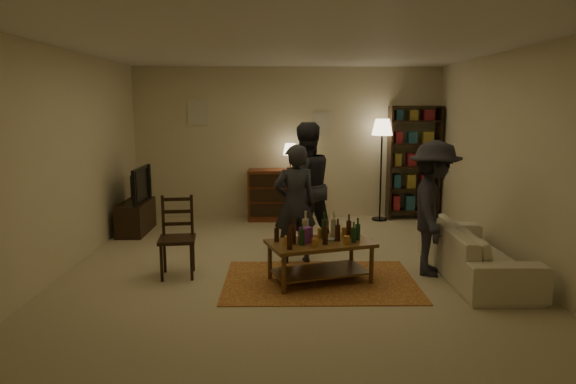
{
  "coord_description": "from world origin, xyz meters",
  "views": [
    {
      "loc": [
        -0.11,
        -6.29,
        2.01
      ],
      "look_at": [
        -0.03,
        0.1,
        0.94
      ],
      "focal_mm": 32.0,
      "sensor_mm": 36.0,
      "label": 1
    }
  ],
  "objects_px": {
    "bookshelf": "(413,162)",
    "person_right": "(305,186)",
    "sofa": "(475,251)",
    "person_left": "(295,204)",
    "tv_stand": "(136,209)",
    "dresser": "(277,193)",
    "person_by_sofa": "(433,208)",
    "coffee_table": "(320,246)",
    "dining_chair": "(177,233)",
    "floor_lamp": "(382,134)"
  },
  "relations": [
    {
      "from": "bookshelf",
      "to": "person_right",
      "type": "relative_size",
      "value": 1.12
    },
    {
      "from": "sofa",
      "to": "person_left",
      "type": "xyz_separation_m",
      "value": [
        -2.14,
        0.54,
        0.46
      ]
    },
    {
      "from": "tv_stand",
      "to": "bookshelf",
      "type": "xyz_separation_m",
      "value": [
        4.69,
        0.98,
        0.65
      ]
    },
    {
      "from": "dresser",
      "to": "bookshelf",
      "type": "distance_m",
      "value": 2.5
    },
    {
      "from": "sofa",
      "to": "person_by_sofa",
      "type": "distance_m",
      "value": 0.71
    },
    {
      "from": "person_left",
      "to": "person_by_sofa",
      "type": "distance_m",
      "value": 1.7
    },
    {
      "from": "coffee_table",
      "to": "dresser",
      "type": "relative_size",
      "value": 0.96
    },
    {
      "from": "dresser",
      "to": "person_by_sofa",
      "type": "xyz_separation_m",
      "value": [
        1.89,
        -3.03,
        0.33
      ]
    },
    {
      "from": "person_right",
      "to": "bookshelf",
      "type": "bearing_deg",
      "value": -159.17
    },
    {
      "from": "dining_chair",
      "to": "floor_lamp",
      "type": "relative_size",
      "value": 0.55
    },
    {
      "from": "person_left",
      "to": "dining_chair",
      "type": "bearing_deg",
      "value": 5.07
    },
    {
      "from": "dresser",
      "to": "person_by_sofa",
      "type": "distance_m",
      "value": 3.59
    },
    {
      "from": "dining_chair",
      "to": "person_right",
      "type": "distance_m",
      "value": 1.99
    },
    {
      "from": "tv_stand",
      "to": "person_left",
      "type": "height_order",
      "value": "person_left"
    },
    {
      "from": "bookshelf",
      "to": "person_by_sofa",
      "type": "xyz_separation_m",
      "value": [
        -0.55,
        -3.1,
        -0.23
      ]
    },
    {
      "from": "person_by_sofa",
      "to": "dining_chair",
      "type": "bearing_deg",
      "value": 105.73
    },
    {
      "from": "bookshelf",
      "to": "tv_stand",
      "type": "bearing_deg",
      "value": -168.2
    },
    {
      "from": "coffee_table",
      "to": "dining_chair",
      "type": "xyz_separation_m",
      "value": [
        -1.68,
        0.28,
        0.09
      ]
    },
    {
      "from": "sofa",
      "to": "person_right",
      "type": "bearing_deg",
      "value": 57.91
    },
    {
      "from": "sofa",
      "to": "dining_chair",
      "type": "bearing_deg",
      "value": 88.76
    },
    {
      "from": "bookshelf",
      "to": "person_right",
      "type": "bearing_deg",
      "value": -136.33
    },
    {
      "from": "dining_chair",
      "to": "tv_stand",
      "type": "xyz_separation_m",
      "value": [
        -1.09,
        2.12,
        -0.13
      ]
    },
    {
      "from": "sofa",
      "to": "person_right",
      "type": "xyz_separation_m",
      "value": [
        -1.98,
        1.24,
        0.59
      ]
    },
    {
      "from": "coffee_table",
      "to": "bookshelf",
      "type": "height_order",
      "value": "bookshelf"
    },
    {
      "from": "dresser",
      "to": "bookshelf",
      "type": "height_order",
      "value": "bookshelf"
    },
    {
      "from": "dining_chair",
      "to": "bookshelf",
      "type": "distance_m",
      "value": 4.78
    },
    {
      "from": "bookshelf",
      "to": "person_left",
      "type": "relative_size",
      "value": 1.31
    },
    {
      "from": "sofa",
      "to": "person_by_sofa",
      "type": "bearing_deg",
      "value": 81.07
    },
    {
      "from": "person_by_sofa",
      "to": "floor_lamp",
      "type": "bearing_deg",
      "value": 16.77
    },
    {
      "from": "dresser",
      "to": "sofa",
      "type": "xyz_separation_m",
      "value": [
        2.39,
        -3.11,
        -0.17
      ]
    },
    {
      "from": "dresser",
      "to": "person_right",
      "type": "relative_size",
      "value": 0.76
    },
    {
      "from": "bookshelf",
      "to": "dining_chair",
      "type": "bearing_deg",
      "value": -139.23
    },
    {
      "from": "floor_lamp",
      "to": "sofa",
      "type": "bearing_deg",
      "value": -79.68
    },
    {
      "from": "tv_stand",
      "to": "floor_lamp",
      "type": "relative_size",
      "value": 0.59
    },
    {
      "from": "bookshelf",
      "to": "person_right",
      "type": "xyz_separation_m",
      "value": [
        -2.03,
        -1.94,
        -0.14
      ]
    },
    {
      "from": "person_left",
      "to": "person_by_sofa",
      "type": "xyz_separation_m",
      "value": [
        1.64,
        -0.46,
        0.04
      ]
    },
    {
      "from": "dresser",
      "to": "sofa",
      "type": "bearing_deg",
      "value": -52.46
    },
    {
      "from": "person_right",
      "to": "person_by_sofa",
      "type": "xyz_separation_m",
      "value": [
        1.48,
        -1.16,
        -0.09
      ]
    },
    {
      "from": "person_by_sofa",
      "to": "dresser",
      "type": "bearing_deg",
      "value": 47.64
    },
    {
      "from": "tv_stand",
      "to": "person_left",
      "type": "distance_m",
      "value": 3.03
    },
    {
      "from": "dining_chair",
      "to": "person_by_sofa",
      "type": "height_order",
      "value": "person_by_sofa"
    },
    {
      "from": "floor_lamp",
      "to": "person_by_sofa",
      "type": "height_order",
      "value": "floor_lamp"
    },
    {
      "from": "coffee_table",
      "to": "dresser",
      "type": "xyz_separation_m",
      "value": [
        -0.52,
        3.31,
        0.05
      ]
    },
    {
      "from": "bookshelf",
      "to": "person_left",
      "type": "bearing_deg",
      "value": -129.63
    },
    {
      "from": "dining_chair",
      "to": "floor_lamp",
      "type": "bearing_deg",
      "value": 37.99
    },
    {
      "from": "person_left",
      "to": "person_right",
      "type": "distance_m",
      "value": 0.73
    },
    {
      "from": "tv_stand",
      "to": "sofa",
      "type": "relative_size",
      "value": 0.51
    },
    {
      "from": "person_right",
      "to": "sofa",
      "type": "bearing_deg",
      "value": 125.08
    },
    {
      "from": "coffee_table",
      "to": "person_right",
      "type": "height_order",
      "value": "person_right"
    },
    {
      "from": "person_left",
      "to": "bookshelf",
      "type": "bearing_deg",
      "value": -142.78
    }
  ]
}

